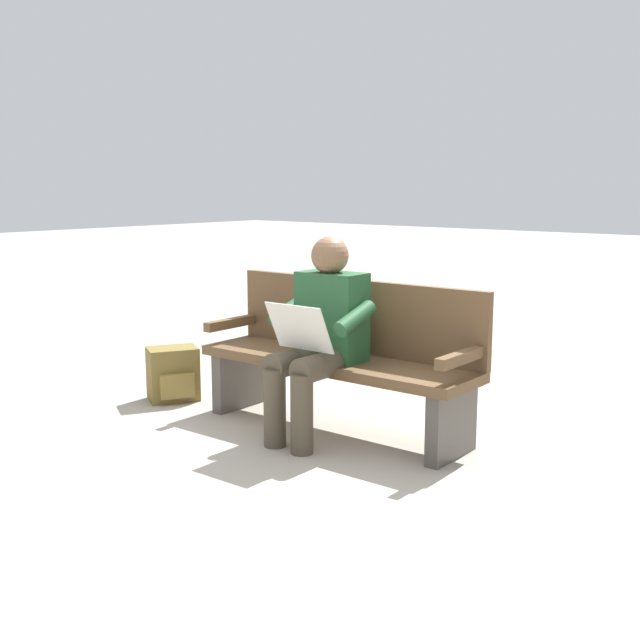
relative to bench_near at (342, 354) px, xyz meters
name	(u,v)px	position (x,y,z in m)	size (l,w,h in m)	color
ground_plane	(335,430)	(0.00, 0.07, -0.46)	(40.00, 40.00, 0.00)	#A89E8E
bench_near	(342,354)	(0.00, 0.00, 0.00)	(1.81, 0.51, 0.90)	brown
person_seated	(320,333)	(-0.02, 0.23, 0.17)	(0.57, 0.58, 1.18)	#23512D
backpack	(173,374)	(1.28, 0.25, -0.28)	(0.38, 0.41, 0.37)	brown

